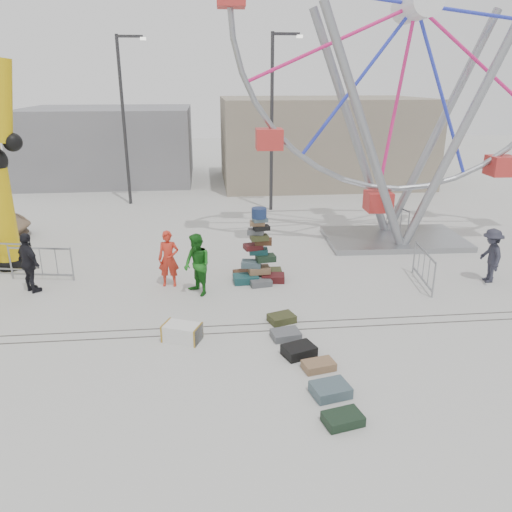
{
  "coord_description": "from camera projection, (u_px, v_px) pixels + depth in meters",
  "views": [
    {
      "loc": [
        -0.14,
        -10.57,
        6.0
      ],
      "look_at": [
        1.18,
        2.4,
        1.39
      ],
      "focal_mm": 35.0,
      "sensor_mm": 36.0,
      "label": 1
    }
  ],
  "objects": [
    {
      "name": "barricade_wheel_back",
      "position": [
        394.0,
        218.0,
        20.84
      ],
      "size": [
        0.56,
        1.97,
        1.1
      ],
      "primitive_type": null,
      "rotation": [
        0.0,
        0.0,
        -1.34
      ],
      "color": "gray",
      "rests_on": "ground"
    },
    {
      "name": "row_case_1",
      "position": [
        286.0,
        334.0,
        12.26
      ],
      "size": [
        0.76,
        0.62,
        0.18
      ],
      "primitive_type": "cube",
      "rotation": [
        0.0,
        0.0,
        0.17
      ],
      "color": "#56595E",
      "rests_on": "ground"
    },
    {
      "name": "barricade_dummy_c",
      "position": [
        41.0,
        263.0,
        15.68
      ],
      "size": [
        1.99,
        0.43,
        1.1
      ],
      "primitive_type": null,
      "rotation": [
        0.0,
        0.0,
        -0.17
      ],
      "color": "gray",
      "rests_on": "ground"
    },
    {
      "name": "building_left",
      "position": [
        110.0,
        144.0,
        31.25
      ],
      "size": [
        10.0,
        8.0,
        4.4
      ],
      "primitive_type": "cube",
      "color": "gray",
      "rests_on": "ground"
    },
    {
      "name": "barricade_wheel_front",
      "position": [
        423.0,
        268.0,
        15.32
      ],
      "size": [
        0.33,
        2.0,
        1.1
      ],
      "primitive_type": null,
      "rotation": [
        0.0,
        0.0,
        1.45
      ],
      "color": "gray",
      "rests_on": "ground"
    },
    {
      "name": "pedestrian_red",
      "position": [
        169.0,
        259.0,
        15.13
      ],
      "size": [
        0.66,
        0.46,
        1.74
      ],
      "primitive_type": "imported",
      "rotation": [
        0.0,
        0.0,
        -0.07
      ],
      "color": "red",
      "rests_on": "ground"
    },
    {
      "name": "steamer_trunk",
      "position": [
        182.0,
        333.0,
        12.1
      ],
      "size": [
        1.02,
        0.82,
        0.42
      ],
      "primitive_type": "cube",
      "rotation": [
        0.0,
        0.0,
        -0.39
      ],
      "color": "silver",
      "rests_on": "ground"
    },
    {
      "name": "track_line_near",
      "position": [
        216.0,
        333.0,
        12.49
      ],
      "size": [
        40.0,
        0.04,
        0.01
      ],
      "primitive_type": "cube",
      "color": "#47443F",
      "rests_on": "ground"
    },
    {
      "name": "building_right",
      "position": [
        321.0,
        140.0,
        30.52
      ],
      "size": [
        12.0,
        8.0,
        5.0
      ],
      "primitive_type": "cube",
      "color": "gray",
      "rests_on": "ground"
    },
    {
      "name": "row_case_4",
      "position": [
        330.0,
        390.0,
        10.03
      ],
      "size": [
        0.85,
        0.73,
        0.23
      ],
      "primitive_type": "cube",
      "rotation": [
        0.0,
        0.0,
        0.22
      ],
      "color": "#455A63",
      "rests_on": "ground"
    },
    {
      "name": "pedestrian_green",
      "position": [
        197.0,
        265.0,
        14.5
      ],
      "size": [
        1.07,
        1.13,
        1.84
      ],
      "primitive_type": "imported",
      "rotation": [
        0.0,
        0.0,
        -1.0
      ],
      "color": "#196318",
      "rests_on": "ground"
    },
    {
      "name": "row_case_5",
      "position": [
        343.0,
        419.0,
        9.19
      ],
      "size": [
        0.8,
        0.62,
        0.2
      ],
      "primitive_type": "cube",
      "rotation": [
        0.0,
        0.0,
        0.23
      ],
      "color": "black",
      "rests_on": "ground"
    },
    {
      "name": "suitcase_tower",
      "position": [
        258.0,
        260.0,
        15.64
      ],
      "size": [
        1.64,
        1.47,
        2.35
      ],
      "rotation": [
        0.0,
        0.0,
        0.02
      ],
      "color": "#18474A",
      "rests_on": "ground"
    },
    {
      "name": "row_case_2",
      "position": [
        299.0,
        351.0,
        11.47
      ],
      "size": [
        0.86,
        0.74,
        0.24
      ],
      "primitive_type": "cube",
      "rotation": [
        0.0,
        0.0,
        0.35
      ],
      "color": "black",
      "rests_on": "ground"
    },
    {
      "name": "ground",
      "position": [
        217.0,
        345.0,
        11.93
      ],
      "size": [
        90.0,
        90.0,
        0.0
      ],
      "primitive_type": "plane",
      "color": "#9E9E99",
      "rests_on": "ground"
    },
    {
      "name": "row_case_0",
      "position": [
        282.0,
        318.0,
        13.07
      ],
      "size": [
        0.79,
        0.68,
        0.2
      ],
      "primitive_type": "cube",
      "rotation": [
        0.0,
        0.0,
        0.33
      ],
      "color": "#373B1D",
      "rests_on": "ground"
    },
    {
      "name": "lamp_post_left",
      "position": [
        125.0,
        113.0,
        24.12
      ],
      "size": [
        1.41,
        0.25,
        8.0
      ],
      "color": "#2D2D30",
      "rests_on": "ground"
    },
    {
      "name": "pedestrian_black",
      "position": [
        29.0,
        263.0,
        14.66
      ],
      "size": [
        1.07,
        1.07,
        1.83
      ],
      "primitive_type": "imported",
      "rotation": [
        0.0,
        0.0,
        2.36
      ],
      "color": "black",
      "rests_on": "ground"
    },
    {
      "name": "track_line_far",
      "position": [
        216.0,
        326.0,
        12.87
      ],
      "size": [
        40.0,
        0.04,
        0.01
      ],
      "primitive_type": "cube",
      "color": "#47443F",
      "rests_on": "ground"
    },
    {
      "name": "pedestrian_grey",
      "position": [
        491.0,
        256.0,
        15.46
      ],
      "size": [
        0.76,
        1.17,
        1.71
      ],
      "primitive_type": "imported",
      "rotation": [
        0.0,
        0.0,
        -1.69
      ],
      "color": "#242430",
      "rests_on": "ground"
    },
    {
      "name": "lamp_post_right",
      "position": [
        274.0,
        115.0,
        22.92
      ],
      "size": [
        1.41,
        0.25,
        8.0
      ],
      "color": "#2D2D30",
      "rests_on": "ground"
    },
    {
      "name": "row_case_3",
      "position": [
        319.0,
        365.0,
        10.93
      ],
      "size": [
        0.77,
        0.57,
        0.18
      ],
      "primitive_type": "cube",
      "rotation": [
        0.0,
        0.0,
        0.22
      ],
      "color": "#886545",
      "rests_on": "ground"
    },
    {
      "name": "ferris_wheel",
      "position": [
        413.0,
        39.0,
        17.19
      ],
      "size": [
        12.81,
        3.35,
        14.87
      ],
      "rotation": [
        0.0,
        0.0,
        -0.04
      ],
      "color": "gray",
      "rests_on": "ground"
    }
  ]
}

